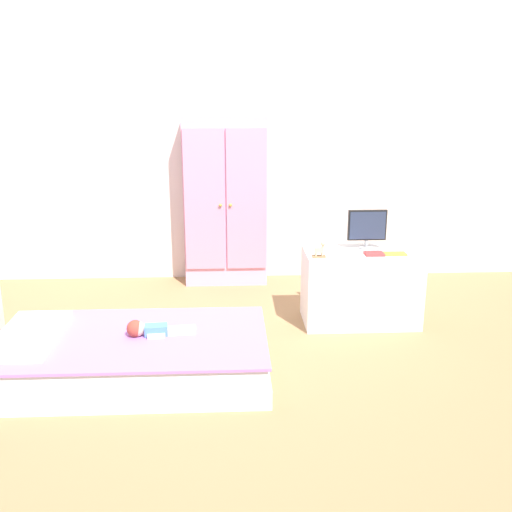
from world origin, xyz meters
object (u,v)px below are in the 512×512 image
Objects in this scene: rocking_horse_toy at (320,250)px; wardrobe at (225,202)px; bed at (133,356)px; tv_monitor at (367,227)px; doll at (148,329)px; tv_stand at (360,287)px; book_orange at (394,254)px; book_red at (374,254)px.

wardrobe is at bearing 120.52° from rocking_horse_toy.
tv_monitor is (1.51, 0.78, 0.55)m from bed.
doll is 0.50× the size of tv_stand.
tv_monitor reaches higher than rocking_horse_toy.
bed is 3.91× the size of doll.
tv_stand is 5.00× the size of book_orange.
tv_stand is 0.42m from tv_monitor.
book_red is 0.14m from book_orange.
rocking_horse_toy is (1.15, 0.58, 0.45)m from bed.
doll is 1.24m from rocking_horse_toy.
doll is at bearing -151.93° from rocking_horse_toy.
wardrobe is 1.38m from tv_stand.
book_orange is (1.57, 0.61, 0.25)m from doll.
tv_monitor is (0.04, 0.07, 0.41)m from tv_stand.
rocking_horse_toy is at bearing -156.96° from tv_stand.
wardrobe is 12.85× the size of rocking_horse_toy.
wardrobe is 1.52m from book_orange.
tv_monitor reaches higher than tv_stand.
book_orange is (0.51, 0.04, -0.04)m from rocking_horse_toy.
tv_stand is (1.37, 0.70, -0.01)m from doll.
wardrobe is (0.44, 1.62, 0.42)m from doll.
book_red is at bearing -57.56° from tv_stand.
bed is 0.18m from doll.
tv_monitor is (1.41, 0.77, 0.40)m from doll.
tv_stand is at bearing 23.04° from rocking_horse_toy.
doll is 1.66m from tv_monitor.
wardrobe is 1.76× the size of tv_stand.
wardrobe reaches higher than book_red.
tv_monitor is at bearing 59.34° from tv_stand.
wardrobe reaches higher than tv_monitor.
doll is at bearing -153.03° from tv_stand.
rocking_horse_toy is at bearing 28.07° from doll.
tv_monitor is (0.97, -0.85, -0.02)m from wardrobe.
book_orange is at bearing 0.00° from book_red.
rocking_horse_toy is 0.51m from book_orange.
book_orange is (0.19, -0.09, 0.26)m from tv_stand.
tv_monitor is at bearing 27.47° from bed.
doll is (0.09, 0.02, 0.16)m from bed.
bed is 12.35× the size of book_red.
doll reaches higher than bed.
rocking_horse_toy is 0.37m from book_red.
tv_stand is (1.47, 0.71, 0.14)m from bed.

